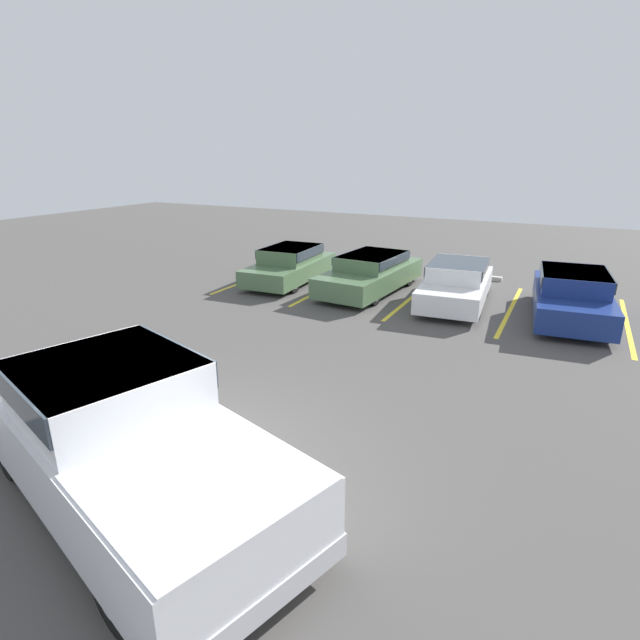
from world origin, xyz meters
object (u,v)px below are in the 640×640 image
Objects in this scene: parked_sedan_b at (371,272)px; parked_sedan_d at (572,294)px; parked_sedan_a at (290,263)px; wheel_stop_curb at (475,276)px; parked_sedan_c at (457,282)px; pickup_truck at (123,438)px.

parked_sedan_d reaches higher than parked_sedan_b.
parked_sedan_a is 6.69m from wheel_stop_curb.
parked_sedan_b is 5.89m from parked_sedan_d.
parked_sedan_c is at bearing 91.44° from parked_sedan_b.
parked_sedan_c is 0.98× the size of parked_sedan_d.
pickup_truck reaches higher than parked_sedan_a.
parked_sedan_d reaches higher than parked_sedan_c.
parked_sedan_a is 0.95× the size of parked_sedan_d.
parked_sedan_b is at bearing 88.98° from parked_sedan_a.
pickup_truck reaches higher than parked_sedan_d.
wheel_stop_curb is at bearing 118.04° from parked_sedan_a.
parked_sedan_b is 4.36m from wheel_stop_curb.
parked_sedan_d is at bearing 84.47° from parked_sedan_c.
parked_sedan_a is 0.97× the size of parked_sedan_c.
parked_sedan_d reaches higher than parked_sedan_a.
parked_sedan_c reaches higher than parked_sedan_a.
pickup_truck is at bearing 16.88° from parked_sedan_a.
pickup_truck is 11.15m from parked_sedan_b.
parked_sedan_b is (2.96, 0.11, -0.00)m from parked_sedan_a.
wheel_stop_curb is at bearing -143.56° from parked_sedan_d.
pickup_truck is 3.25× the size of wheel_stop_curb.
pickup_truck reaches higher than parked_sedan_c.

